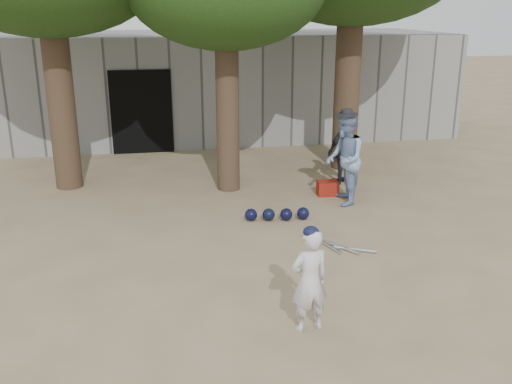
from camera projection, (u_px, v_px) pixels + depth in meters
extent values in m
plane|color=#937C5E|center=(228.00, 277.00, 8.30)|extent=(70.00, 70.00, 0.00)
imported|color=silver|center=(310.00, 281.00, 6.76)|extent=(0.53, 0.39, 1.31)
imported|color=#7E97C3|center=(345.00, 159.00, 11.13)|extent=(0.84, 1.00, 1.82)
imported|color=black|center=(344.00, 151.00, 12.51)|extent=(0.94, 0.66, 1.47)
cube|color=maroon|center=(327.00, 188.00, 11.87)|extent=(0.44, 0.35, 0.30)
cube|color=gray|center=(186.00, 95.00, 15.31)|extent=(16.00, 0.35, 3.00)
cube|color=black|center=(142.00, 112.00, 15.03)|extent=(1.60, 0.08, 2.20)
cube|color=slate|center=(181.00, 83.00, 17.64)|extent=(16.00, 5.00, 3.00)
sphere|color=black|center=(251.00, 215.00, 10.45)|extent=(0.23, 0.23, 0.23)
sphere|color=black|center=(269.00, 215.00, 10.46)|extent=(0.23, 0.23, 0.23)
sphere|color=black|center=(286.00, 214.00, 10.47)|extent=(0.23, 0.23, 0.23)
sphere|color=black|center=(303.00, 213.00, 10.52)|extent=(0.23, 0.23, 0.23)
cylinder|color=#B0B1B8|center=(328.00, 245.00, 9.34)|extent=(0.27, 0.70, 0.06)
cylinder|color=#B0B1B8|center=(341.00, 247.00, 9.26)|extent=(0.45, 0.62, 0.06)
cylinder|color=#B0B1B8|center=(354.00, 249.00, 9.18)|extent=(0.67, 0.37, 0.06)
cylinder|color=brown|center=(56.00, 58.00, 11.62)|extent=(0.56, 0.56, 5.50)
cylinder|color=brown|center=(227.00, 71.00, 11.55)|extent=(0.48, 0.48, 5.00)
cylinder|color=brown|center=(349.00, 46.00, 13.07)|extent=(0.60, 0.60, 5.80)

